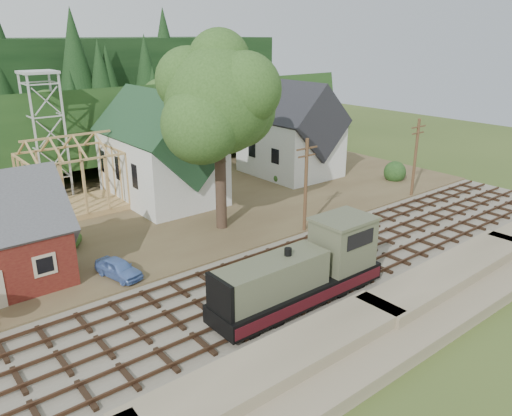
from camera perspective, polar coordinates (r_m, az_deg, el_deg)
ground at (r=34.01m, az=3.11°, el=-8.29°), size 140.00×140.00×0.00m
embankment at (r=29.16m, az=14.66°, el=-14.11°), size 64.00×5.00×1.60m
railroad_bed at (r=33.97m, az=3.11°, el=-8.17°), size 64.00×11.00×0.16m
village_flat at (r=47.72m, az=-11.44°, el=-0.12°), size 64.00×26.00×0.30m
hillside at (r=69.21m, az=-20.84°, el=4.96°), size 70.00×28.96×12.74m
ridge at (r=84.28m, az=-24.40°, el=6.91°), size 80.00×20.00×12.00m
church at (r=48.66m, az=-10.69°, el=6.49°), size 8.40×15.17×13.00m
farmhouse at (r=57.33m, az=3.96°, el=8.39°), size 8.40×10.80×10.60m
timber_frame at (r=48.17m, az=-20.26°, el=3.12°), size 8.20×6.20×6.99m
lattice_tower at (r=52.56m, az=-23.36°, el=11.59°), size 3.20×3.20×12.12m
big_tree at (r=39.76m, az=-4.14°, el=11.31°), size 10.90×8.40×14.70m
telegraph_pole_near at (r=40.39m, az=5.71°, el=2.71°), size 2.20×0.28×8.00m
telegraph_pole_far at (r=51.72m, az=17.75°, el=5.60°), size 2.20×0.28×8.00m
locomotive at (r=30.53m, az=5.62°, el=-7.35°), size 11.80×2.95×4.73m
car_blue at (r=34.76m, az=-15.44°, el=-6.65°), size 2.34×3.98×1.27m
car_red at (r=56.85m, az=5.99°, el=4.17°), size 4.80×2.57×1.28m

